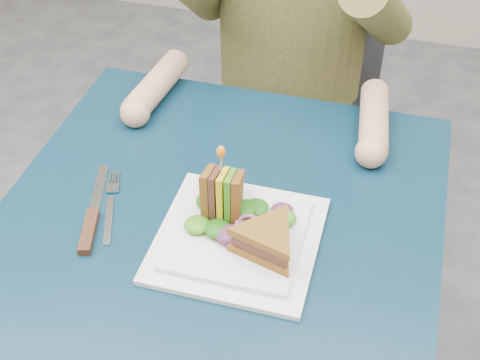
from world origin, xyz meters
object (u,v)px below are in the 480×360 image
(plate, at_px, (238,238))
(sandwich_upright, at_px, (222,195))
(table, at_px, (220,244))
(knife, at_px, (91,223))
(fork, at_px, (110,208))
(sandwich_flat, at_px, (268,240))
(chair, at_px, (295,88))

(plate, height_order, sandwich_upright, sandwich_upright)
(table, distance_m, knife, 0.23)
(sandwich_upright, height_order, fork, sandwich_upright)
(plate, xyz_separation_m, knife, (-0.25, -0.03, -0.00))
(sandwich_flat, distance_m, fork, 0.29)
(chair, bearing_deg, sandwich_flat, -82.25)
(sandwich_flat, relative_size, fork, 0.90)
(plate, bearing_deg, sandwich_upright, 131.09)
(chair, bearing_deg, table, -90.00)
(fork, bearing_deg, knife, -108.70)
(sandwich_flat, height_order, knife, sandwich_flat)
(chair, height_order, sandwich_upright, chair)
(plate, distance_m, fork, 0.23)
(chair, height_order, plate, chair)
(knife, bearing_deg, table, 23.91)
(chair, distance_m, fork, 0.78)
(plate, relative_size, sandwich_upright, 1.78)
(sandwich_flat, distance_m, knife, 0.30)
(plate, xyz_separation_m, sandwich_flat, (0.06, -0.02, 0.04))
(table, distance_m, chair, 0.69)
(sandwich_flat, height_order, sandwich_upright, sandwich_upright)
(table, distance_m, sandwich_flat, 0.18)
(table, distance_m, plate, 0.12)
(sandwich_upright, relative_size, fork, 0.84)
(fork, bearing_deg, sandwich_upright, 8.92)
(chair, height_order, fork, chair)
(table, xyz_separation_m, knife, (-0.20, -0.09, 0.09))
(chair, relative_size, sandwich_flat, 5.94)
(sandwich_flat, relative_size, sandwich_upright, 1.07)
(sandwich_upright, xyz_separation_m, knife, (-0.21, -0.07, -0.05))
(table, bearing_deg, knife, -156.09)
(sandwich_upright, height_order, knife, sandwich_upright)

